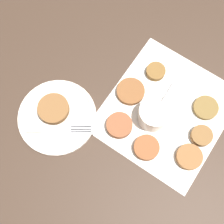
% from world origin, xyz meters
% --- Properties ---
extents(ground_plane, '(4.00, 4.00, 0.00)m').
position_xyz_m(ground_plane, '(0.00, 0.00, 0.00)').
color(ground_plane, '#38281E').
extents(napkin, '(0.37, 0.35, 0.00)m').
position_xyz_m(napkin, '(-0.03, -0.03, 0.00)').
color(napkin, silver).
rests_on(napkin, ground_plane).
extents(sauce_bowl, '(0.12, 0.09, 0.11)m').
position_xyz_m(sauce_bowl, '(-0.07, -0.01, 0.03)').
color(sauce_bowl, silver).
rests_on(sauce_bowl, napkin).
extents(fritter_0, '(0.06, 0.06, 0.02)m').
position_xyz_m(fritter_0, '(0.06, 0.05, 0.01)').
color(fritter_0, brown).
rests_on(fritter_0, napkin).
extents(fritter_1, '(0.07, 0.07, 0.01)m').
position_xyz_m(fritter_1, '(0.03, -0.12, 0.01)').
color(fritter_1, brown).
rests_on(fritter_1, napkin).
extents(fritter_2, '(0.07, 0.07, 0.02)m').
position_xyz_m(fritter_2, '(-0.12, -0.14, 0.01)').
color(fritter_2, brown).
rests_on(fritter_2, napkin).
extents(fritter_3, '(0.07, 0.07, 0.02)m').
position_xyz_m(fritter_3, '(-0.14, 0.06, 0.01)').
color(fritter_3, brown).
rests_on(fritter_3, napkin).
extents(fritter_4, '(0.08, 0.08, 0.02)m').
position_xyz_m(fritter_4, '(-0.03, 0.09, 0.01)').
color(fritter_4, brown).
rests_on(fritter_4, napkin).
extents(fritter_5, '(0.07, 0.07, 0.02)m').
position_xyz_m(fritter_5, '(-0.15, -0.03, 0.01)').
color(fritter_5, brown).
rests_on(fritter_5, napkin).
extents(fritter_6, '(0.06, 0.06, 0.02)m').
position_xyz_m(fritter_6, '(-0.05, -0.15, 0.01)').
color(fritter_6, brown).
rests_on(fritter_6, napkin).
extents(serving_plate, '(0.22, 0.22, 0.02)m').
position_xyz_m(serving_plate, '(-0.20, 0.23, 0.01)').
color(serving_plate, silver).
rests_on(serving_plate, ground_plane).
extents(fritter_on_plate, '(0.09, 0.09, 0.02)m').
position_xyz_m(fritter_on_plate, '(-0.19, 0.24, 0.03)').
color(fritter_on_plate, brown).
rests_on(fritter_on_plate, serving_plate).
extents(fork, '(0.11, 0.17, 0.00)m').
position_xyz_m(fork, '(-0.22, 0.18, 0.02)').
color(fork, silver).
rests_on(fork, serving_plate).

